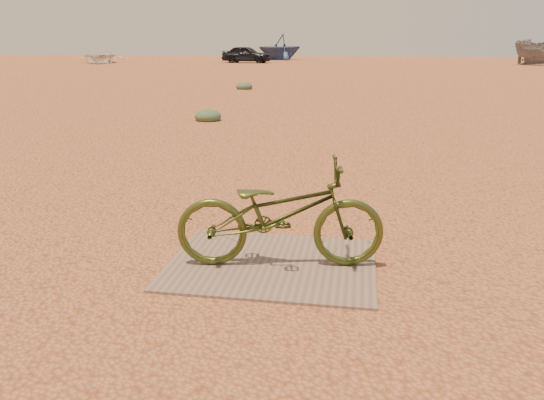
% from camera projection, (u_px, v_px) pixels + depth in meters
% --- Properties ---
extents(ground, '(120.00, 120.00, 0.00)m').
position_uv_depth(ground, '(321.00, 258.00, 4.47)').
color(ground, '#C3744A').
rests_on(ground, ground).
extents(plywood_board, '(1.67, 1.31, 0.02)m').
position_uv_depth(plywood_board, '(272.00, 264.00, 4.33)').
color(plywood_board, '#7B6452').
rests_on(plywood_board, ground).
extents(bicycle, '(1.70, 0.81, 0.86)m').
position_uv_depth(bicycle, '(280.00, 214.00, 4.17)').
color(bicycle, '#3B4619').
rests_on(bicycle, plywood_board).
extents(car, '(4.11, 2.00, 1.35)m').
position_uv_depth(car, '(246.00, 54.00, 43.44)').
color(car, black).
rests_on(car, ground).
extents(boat_near_left, '(5.21, 6.12, 1.07)m').
position_uv_depth(boat_near_left, '(99.00, 56.00, 42.95)').
color(boat_near_left, white).
rests_on(boat_near_left, ground).
extents(boat_far_left, '(5.98, 5.92, 2.38)m').
position_uv_depth(boat_far_left, '(280.00, 47.00, 49.99)').
color(boat_far_left, '#33497A').
rests_on(boat_far_left, ground).
extents(kale_a, '(0.61, 0.61, 0.34)m').
position_uv_depth(kale_a, '(208.00, 120.00, 12.15)').
color(kale_a, '#465F41').
rests_on(kale_a, ground).
extents(kale_c, '(0.62, 0.62, 0.34)m').
position_uv_depth(kale_c, '(244.00, 89.00, 19.97)').
color(kale_c, '#465F41').
rests_on(kale_c, ground).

